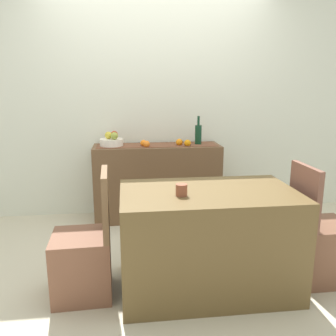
{
  "coord_description": "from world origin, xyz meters",
  "views": [
    {
      "loc": [
        -0.36,
        -2.86,
        1.46
      ],
      "look_at": [
        0.04,
        0.35,
        0.7
      ],
      "focal_mm": 37.84,
      "sensor_mm": 36.0,
      "label": 1
    }
  ],
  "objects_px": {
    "fruit_bowl": "(112,142)",
    "chair_near_window": "(84,260)",
    "wine_bottle": "(198,134)",
    "sideboard_console": "(157,182)",
    "chair_by_corner": "(320,246)",
    "dining_table": "(207,239)",
    "coffee_cup": "(181,190)"
  },
  "relations": [
    {
      "from": "fruit_bowl",
      "to": "chair_near_window",
      "type": "xyz_separation_m",
      "value": [
        -0.17,
        -1.45,
        -0.6
      ]
    },
    {
      "from": "wine_bottle",
      "to": "chair_near_window",
      "type": "bearing_deg",
      "value": -127.35
    },
    {
      "from": "sideboard_console",
      "to": "chair_by_corner",
      "type": "relative_size",
      "value": 1.53
    },
    {
      "from": "chair_near_window",
      "to": "chair_by_corner",
      "type": "xyz_separation_m",
      "value": [
        1.77,
        -0.0,
        0.0
      ]
    },
    {
      "from": "chair_near_window",
      "to": "fruit_bowl",
      "type": "bearing_deg",
      "value": 83.48
    },
    {
      "from": "sideboard_console",
      "to": "dining_table",
      "type": "bearing_deg",
      "value": -81.03
    },
    {
      "from": "fruit_bowl",
      "to": "chair_near_window",
      "type": "distance_m",
      "value": 1.58
    },
    {
      "from": "fruit_bowl",
      "to": "coffee_cup",
      "type": "distance_m",
      "value": 1.63
    },
    {
      "from": "dining_table",
      "to": "chair_near_window",
      "type": "bearing_deg",
      "value": 179.96
    },
    {
      "from": "sideboard_console",
      "to": "dining_table",
      "type": "distance_m",
      "value": 1.47
    },
    {
      "from": "sideboard_console",
      "to": "fruit_bowl",
      "type": "bearing_deg",
      "value": 180.0
    },
    {
      "from": "wine_bottle",
      "to": "coffee_cup",
      "type": "distance_m",
      "value": 1.61
    },
    {
      "from": "sideboard_console",
      "to": "dining_table",
      "type": "relative_size",
      "value": 1.11
    },
    {
      "from": "fruit_bowl",
      "to": "wine_bottle",
      "type": "distance_m",
      "value": 0.94
    },
    {
      "from": "fruit_bowl",
      "to": "chair_by_corner",
      "type": "bearing_deg",
      "value": -42.25
    },
    {
      "from": "coffee_cup",
      "to": "chair_by_corner",
      "type": "distance_m",
      "value": 1.21
    },
    {
      "from": "coffee_cup",
      "to": "chair_near_window",
      "type": "bearing_deg",
      "value": 172.04
    },
    {
      "from": "dining_table",
      "to": "coffee_cup",
      "type": "height_order",
      "value": "coffee_cup"
    },
    {
      "from": "sideboard_console",
      "to": "fruit_bowl",
      "type": "relative_size",
      "value": 5.56
    },
    {
      "from": "fruit_bowl",
      "to": "chair_near_window",
      "type": "relative_size",
      "value": 0.27
    },
    {
      "from": "sideboard_console",
      "to": "wine_bottle",
      "type": "relative_size",
      "value": 4.42
    },
    {
      "from": "chair_near_window",
      "to": "chair_by_corner",
      "type": "relative_size",
      "value": 1.0
    },
    {
      "from": "fruit_bowl",
      "to": "wine_bottle",
      "type": "relative_size",
      "value": 0.79
    },
    {
      "from": "sideboard_console",
      "to": "coffee_cup",
      "type": "xyz_separation_m",
      "value": [
        0.02,
        -1.55,
        0.37
      ]
    },
    {
      "from": "dining_table",
      "to": "chair_near_window",
      "type": "distance_m",
      "value": 0.89
    },
    {
      "from": "wine_bottle",
      "to": "sideboard_console",
      "type": "bearing_deg",
      "value": -180.0
    },
    {
      "from": "sideboard_console",
      "to": "wine_bottle",
      "type": "distance_m",
      "value": 0.7
    },
    {
      "from": "sideboard_console",
      "to": "chair_near_window",
      "type": "distance_m",
      "value": 1.6
    },
    {
      "from": "wine_bottle",
      "to": "dining_table",
      "type": "distance_m",
      "value": 1.58
    },
    {
      "from": "coffee_cup",
      "to": "chair_near_window",
      "type": "xyz_separation_m",
      "value": [
        -0.67,
        0.09,
        -0.51
      ]
    },
    {
      "from": "fruit_bowl",
      "to": "wine_bottle",
      "type": "xyz_separation_m",
      "value": [
        0.94,
        0.0,
        0.07
      ]
    },
    {
      "from": "sideboard_console",
      "to": "chair_by_corner",
      "type": "height_order",
      "value": "chair_by_corner"
    }
  ]
}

